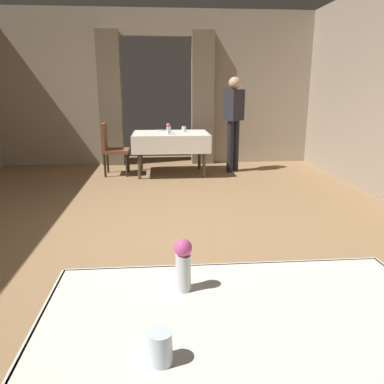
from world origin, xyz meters
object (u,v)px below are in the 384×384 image
Objects in this scene: dining_table_near at (248,352)px; flower_vase_mid at (168,128)px; chair_mid_left at (111,146)px; dining_table_mid at (171,138)px; glass_near_c at (160,348)px; plate_mid_c at (160,130)px; person_waiter_by_doorway at (234,116)px; glass_mid_b at (169,129)px; glass_mid_d at (184,129)px; flower_vase_near at (183,263)px.

flower_vase_mid reaches higher than dining_table_near.
dining_table_near is 1.55× the size of chair_mid_left.
chair_mid_left reaches higher than dining_table_mid.
glass_near_c is at bearing -91.98° from dining_table_mid.
flower_vase_mid is 0.63m from plate_mid_c.
person_waiter_by_doorway reaches higher than flower_vase_mid.
glass_near_c is at bearing -91.67° from glass_mid_b.
flower_vase_mid reaches higher than glass_mid_d.
dining_table_near is 6.75× the size of flower_vase_near.
glass_near_c is at bearing -102.74° from person_waiter_by_doorway.
dining_table_mid is 5.94m from glass_near_c.
glass_near_c is at bearing -155.43° from dining_table_near.
plate_mid_c is at bearing 117.19° from glass_mid_b.
flower_vase_mid is at bearing 88.41° from glass_near_c.
flower_vase_near is at bearing -90.86° from glass_mid_b.
dining_table_near is 0.40m from flower_vase_near.
glass_near_c reaches higher than plate_mid_c.
glass_near_c is at bearing -94.26° from glass_mid_d.
dining_table_mid is at bearing -61.05° from plate_mid_c.
dining_table_near is at bearing -78.78° from chair_mid_left.
dining_table_mid is 0.41m from plate_mid_c.
flower_vase_near reaches higher than plate_mid_c.
plate_mid_c reaches higher than dining_table_near.
flower_vase_mid is at bearing -76.70° from plate_mid_c.
flower_vase_near is at bearing 126.50° from dining_table_near.
glass_mid_b is at bearing 89.14° from flower_vase_near.
flower_vase_near is at bearing -91.19° from dining_table_mid.
plate_mid_c is at bearing 21.65° from chair_mid_left.
flower_vase_near is (-0.11, -5.52, 0.21)m from dining_table_mid.
glass_mid_d is 0.06× the size of person_waiter_by_doorway.
chair_mid_left is 5.62m from flower_vase_near.
chair_mid_left is at bearing 101.22° from dining_table_near.
glass_mid_d is (0.36, 5.63, -0.06)m from flower_vase_near.
glass_mid_b is 0.35m from plate_mid_c.
chair_mid_left is (-1.06, 0.00, -0.14)m from dining_table_mid.
plate_mid_c is at bearing 89.87° from glass_near_c.
dining_table_mid is 12.26× the size of glass_mid_b.
glass_near_c reaches higher than dining_table_mid.
flower_vase_near is at bearing -102.75° from person_waiter_by_doorway.
glass_mid_d is (0.16, 5.90, 0.14)m from dining_table_near.
person_waiter_by_doorway is (1.07, 5.91, 0.36)m from dining_table_near.
dining_table_near is at bearing -88.84° from glass_mid_b.
dining_table_mid is at bearing -0.02° from chair_mid_left.
flower_vase_mid is at bearing 91.40° from dining_table_near.
glass_near_c is at bearing -90.13° from plate_mid_c.
flower_vase_near is 5.87m from plate_mid_c.
glass_mid_d is at bearing -28.70° from plate_mid_c.
plate_mid_c is (-0.19, 0.35, 0.10)m from dining_table_mid.
glass_mid_d is (0.29, 0.37, -0.05)m from flower_vase_mid.
flower_vase_mid is at bearing -93.32° from glass_mid_b.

